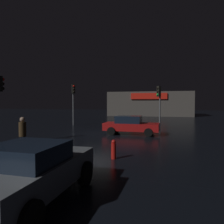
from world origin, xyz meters
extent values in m
plane|color=black|center=(0.00, 0.00, 0.00)|extent=(120.00, 120.00, 0.00)
cube|color=#4C4742|center=(2.39, 27.49, 2.29)|extent=(15.79, 8.31, 4.58)
cube|color=red|center=(2.39, 23.19, 3.72)|extent=(6.52, 0.24, 1.11)
cylinder|color=#595B60|center=(-4.67, 5.93, 2.27)|extent=(0.15, 0.15, 4.54)
cube|color=black|center=(-4.58, 5.81, 4.03)|extent=(0.41, 0.40, 1.02)
sphere|color=red|center=(-4.48, 5.68, 4.34)|extent=(0.20, 0.20, 0.20)
sphere|color=black|center=(-4.48, 5.68, 4.03)|extent=(0.20, 0.20, 0.20)
sphere|color=black|center=(-4.48, 5.68, 3.72)|extent=(0.20, 0.20, 0.20)
cube|color=black|center=(-4.29, -5.46, 3.63)|extent=(0.41, 0.40, 0.92)
sphere|color=red|center=(-4.20, -5.33, 3.90)|extent=(0.20, 0.20, 0.20)
sphere|color=black|center=(-4.20, -5.33, 3.63)|extent=(0.20, 0.20, 0.20)
sphere|color=black|center=(-4.20, -5.33, 3.35)|extent=(0.20, 0.20, 0.20)
cylinder|color=#595B60|center=(4.82, 4.71, 2.04)|extent=(0.14, 0.14, 4.08)
cube|color=black|center=(4.71, 4.60, 3.57)|extent=(0.41, 0.41, 1.01)
sphere|color=black|center=(4.59, 4.49, 3.88)|extent=(0.20, 0.20, 0.20)
sphere|color=black|center=(4.59, 4.49, 3.57)|extent=(0.20, 0.20, 0.20)
sphere|color=#19D13F|center=(4.59, 4.49, 3.27)|extent=(0.20, 0.20, 0.20)
cube|color=#A51414|center=(2.74, 0.44, 0.60)|extent=(4.35, 1.85, 0.58)
cube|color=black|center=(2.52, 0.44, 1.18)|extent=(1.99, 1.61, 0.56)
cylinder|color=black|center=(4.18, 1.27, 0.31)|extent=(0.63, 0.24, 0.63)
cylinder|color=black|center=(4.13, -0.47, 0.31)|extent=(0.63, 0.24, 0.63)
cylinder|color=black|center=(1.34, 1.34, 0.31)|extent=(0.63, 0.24, 0.63)
cylinder|color=black|center=(1.30, -0.39, 0.31)|extent=(0.63, 0.24, 0.63)
cube|color=slate|center=(2.07, -11.66, 0.69)|extent=(1.86, 4.10, 0.65)
cube|color=black|center=(2.07, -11.83, 1.25)|extent=(1.64, 1.74, 0.48)
cylinder|color=black|center=(1.21, -10.30, 0.36)|extent=(0.23, 0.72, 0.72)
cylinder|color=black|center=(2.99, -10.33, 0.36)|extent=(0.23, 0.72, 0.72)
cylinder|color=black|center=(2.94, -13.02, 0.36)|extent=(0.23, 0.72, 0.72)
cylinder|color=black|center=(-1.33, -7.33, 0.44)|extent=(0.14, 0.14, 0.88)
cylinder|color=black|center=(-1.35, -7.49, 0.44)|extent=(0.14, 0.14, 0.88)
cylinder|color=#3F2D19|center=(-1.34, -7.41, 1.22)|extent=(0.38, 0.38, 0.69)
sphere|color=tan|center=(-1.34, -7.41, 1.69)|extent=(0.24, 0.24, 0.24)
cylinder|color=red|center=(3.11, -7.18, 0.35)|extent=(0.22, 0.22, 0.69)
sphere|color=red|center=(3.11, -7.18, 0.76)|extent=(0.20, 0.20, 0.20)
camera|label=1|loc=(5.32, -16.38, 2.49)|focal=34.56mm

